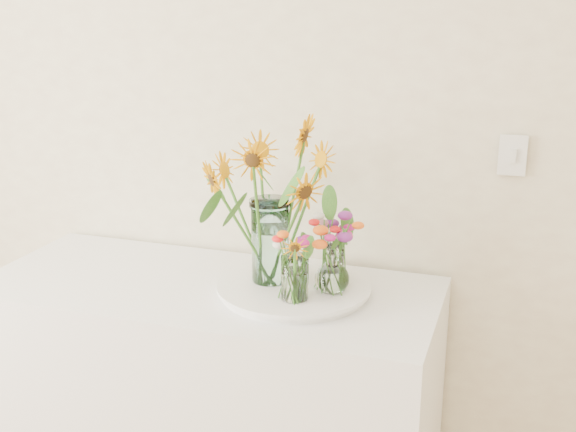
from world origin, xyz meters
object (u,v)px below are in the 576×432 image
Objects in this scene: small_vase_c at (334,265)px; small_vase_a at (295,278)px; tray at (294,290)px; small_vase_b at (332,269)px; counter at (212,414)px; mason_jar at (270,241)px.

small_vase_a is at bearing -111.27° from small_vase_c.
small_vase_c is at bearing 33.74° from tray.
small_vase_a is 0.12m from small_vase_b.
counter is 0.67m from small_vase_b.
small_vase_c is (-0.02, 0.08, -0.02)m from small_vase_b.
mason_jar reaches higher than small_vase_c.
small_vase_b is at bearing -78.06° from small_vase_c.
small_vase_c is (0.07, 0.17, -0.01)m from small_vase_a.
mason_jar is (0.20, 0.03, 0.60)m from counter.
small_vase_a is 1.25× the size of small_vase_c.
small_vase_c is (0.37, 0.09, 0.53)m from counter.
tray is at bearing 109.57° from small_vase_a.
small_vase_b is 1.37× the size of small_vase_c.
tray is 3.25× the size of small_vase_a.
mason_jar is 2.44× the size of small_vase_c.
mason_jar is at bearing 174.39° from tray.
small_vase_b is at bearing 0.87° from counter.
mason_jar is 0.17m from small_vase_a.
small_vase_a is (0.04, -0.10, 0.08)m from tray.
mason_jar is 0.20m from small_vase_c.
tray is (0.27, 0.02, 0.46)m from counter.
small_vase_a is (0.31, -0.08, 0.54)m from counter.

